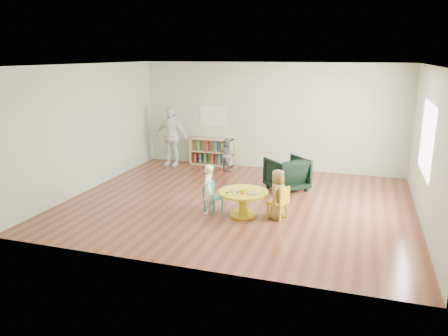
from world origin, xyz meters
name	(u,v)px	position (x,y,z in m)	size (l,w,h in m)	color
room	(240,112)	(0.01, 0.00, 1.89)	(7.10, 7.00, 2.80)	brown
activity_table	(243,199)	(0.30, -0.69, 0.33)	(0.96, 0.96, 0.52)	gold
kid_chair_left	(212,196)	(-0.36, -0.63, 0.31)	(0.41, 0.41, 0.58)	teal
kid_chair_right	(280,202)	(0.99, -0.64, 0.33)	(0.43, 0.43, 0.62)	gold
bookshelf	(211,152)	(-1.61, 2.86, 0.37)	(1.20, 0.30, 0.75)	tan
alphabet_poster	(213,116)	(-1.60, 2.98, 1.35)	(0.74, 0.01, 0.54)	white
armchair	(287,174)	(0.80, 1.20, 0.37)	(0.80, 0.82, 0.75)	black
child_left	(208,189)	(-0.39, -0.78, 0.48)	(0.35, 0.23, 0.97)	white
child_right	(278,194)	(0.95, -0.66, 0.48)	(0.47, 0.30, 0.95)	yellow
toddler	(227,154)	(-1.01, 2.41, 0.43)	(0.42, 0.33, 0.87)	#191F3F
adult_caretaker	(171,137)	(-2.63, 2.42, 0.81)	(0.95, 0.39, 1.62)	white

